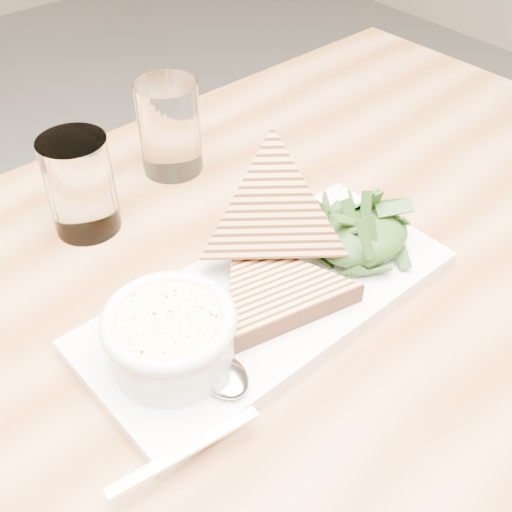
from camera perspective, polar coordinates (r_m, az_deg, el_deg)
table_top at (r=0.67m, az=3.24°, el=-2.97°), size 1.13×0.77×0.04m
table_leg_br at (r=1.37m, az=9.30°, el=2.06°), size 0.06×0.06×0.74m
platter at (r=0.62m, az=1.19°, el=-3.91°), size 0.37×0.18×0.01m
soup_bowl at (r=0.55m, az=-7.51°, el=-7.65°), size 0.10×0.10×0.04m
soup at (r=0.53m, az=-7.76°, el=-5.82°), size 0.09×0.09×0.01m
bowl_rim at (r=0.53m, az=-7.78°, el=-5.67°), size 0.11×0.11×0.01m
sandwich_flat at (r=0.60m, az=1.65°, el=-3.21°), size 0.19×0.19×0.02m
sandwich_lean at (r=0.62m, az=1.55°, el=3.69°), size 0.24×0.24×0.19m
salad_base at (r=0.65m, az=9.45°, el=1.78°), size 0.10×0.08×0.04m
arugula_pile at (r=0.65m, az=9.52°, el=2.28°), size 0.11×0.10×0.05m
spoon_bowl at (r=0.54m, az=-2.85°, el=-10.61°), size 0.04×0.05×0.01m
spoon_handle at (r=0.50m, az=-6.34°, el=-16.85°), size 0.13×0.02×0.00m
glass_near at (r=0.71m, az=-15.34°, el=6.08°), size 0.07×0.07×0.11m
glass_far at (r=0.78m, az=-7.70°, el=11.25°), size 0.07×0.07×0.11m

